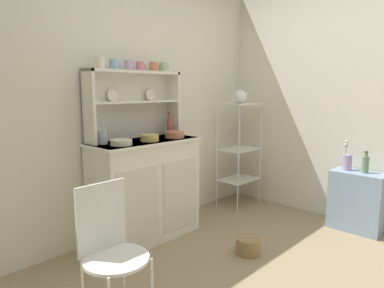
{
  "coord_description": "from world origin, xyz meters",
  "views": [
    {
      "loc": [
        -1.98,
        -1.03,
        1.36
      ],
      "look_at": [
        0.25,
        1.12,
        0.87
      ],
      "focal_mm": 32.18,
      "sensor_mm": 36.0,
      "label": 1
    }
  ],
  "objects_px": {
    "hutch_shelf_unit": "(133,99)",
    "cup_cream_0": "(100,63)",
    "side_shelf_blue": "(357,201)",
    "porcelain_teapot": "(240,97)",
    "flower_vase": "(347,161)",
    "oil_bottle": "(365,164)",
    "wire_chair": "(110,244)",
    "jam_bottle": "(169,126)",
    "bakers_rack": "(239,144)",
    "hutch_cabinet": "(146,189)",
    "floor_basket": "(248,246)",
    "utensil_jar": "(103,137)",
    "bowl_mixing_large": "(121,142)"
  },
  "relations": [
    {
      "from": "cup_cream_0",
      "to": "porcelain_teapot",
      "type": "xyz_separation_m",
      "value": [
        1.67,
        -0.19,
        -0.29
      ]
    },
    {
      "from": "hutch_shelf_unit",
      "to": "floor_basket",
      "type": "bearing_deg",
      "value": -69.1
    },
    {
      "from": "floor_basket",
      "to": "cup_cream_0",
      "type": "distance_m",
      "value": 1.94
    },
    {
      "from": "hutch_cabinet",
      "to": "cup_cream_0",
      "type": "relative_size",
      "value": 10.56
    },
    {
      "from": "bowl_mixing_large",
      "to": "jam_bottle",
      "type": "distance_m",
      "value": 0.69
    },
    {
      "from": "hutch_shelf_unit",
      "to": "wire_chair",
      "type": "distance_m",
      "value": 1.55
    },
    {
      "from": "jam_bottle",
      "to": "floor_basket",
      "type": "bearing_deg",
      "value": -89.02
    },
    {
      "from": "side_shelf_blue",
      "to": "jam_bottle",
      "type": "bearing_deg",
      "value": 129.52
    },
    {
      "from": "bakers_rack",
      "to": "bowl_mixing_large",
      "type": "relative_size",
      "value": 6.8
    },
    {
      "from": "bakers_rack",
      "to": "side_shelf_blue",
      "type": "bearing_deg",
      "value": -80.39
    },
    {
      "from": "cup_cream_0",
      "to": "utensil_jar",
      "type": "bearing_deg",
      "value": -125.56
    },
    {
      "from": "hutch_cabinet",
      "to": "bowl_mixing_large",
      "type": "bearing_deg",
      "value": -166.08
    },
    {
      "from": "wire_chair",
      "to": "flower_vase",
      "type": "relative_size",
      "value": 2.87
    },
    {
      "from": "wire_chair",
      "to": "bowl_mixing_large",
      "type": "xyz_separation_m",
      "value": [
        0.61,
        0.76,
        0.42
      ]
    },
    {
      "from": "bakers_rack",
      "to": "bowl_mixing_large",
      "type": "bearing_deg",
      "value": -179.68
    },
    {
      "from": "side_shelf_blue",
      "to": "hutch_shelf_unit",
      "type": "bearing_deg",
      "value": 135.97
    },
    {
      "from": "floor_basket",
      "to": "cup_cream_0",
      "type": "height_order",
      "value": "cup_cream_0"
    },
    {
      "from": "hutch_shelf_unit",
      "to": "cup_cream_0",
      "type": "xyz_separation_m",
      "value": [
        -0.34,
        -0.04,
        0.3
      ]
    },
    {
      "from": "side_shelf_blue",
      "to": "porcelain_teapot",
      "type": "xyz_separation_m",
      "value": [
        -0.22,
        1.26,
        0.99
      ]
    },
    {
      "from": "hutch_cabinet",
      "to": "hutch_shelf_unit",
      "type": "bearing_deg",
      "value": 90.0
    },
    {
      "from": "bakers_rack",
      "to": "jam_bottle",
      "type": "relative_size",
      "value": 5.38
    },
    {
      "from": "cup_cream_0",
      "to": "oil_bottle",
      "type": "relative_size",
      "value": 0.46
    },
    {
      "from": "floor_basket",
      "to": "oil_bottle",
      "type": "distance_m",
      "value": 1.39
    },
    {
      "from": "wire_chair",
      "to": "floor_basket",
      "type": "bearing_deg",
      "value": 24.37
    },
    {
      "from": "hutch_cabinet",
      "to": "side_shelf_blue",
      "type": "distance_m",
      "value": 2.04
    },
    {
      "from": "hutch_cabinet",
      "to": "cup_cream_0",
      "type": "distance_m",
      "value": 1.16
    },
    {
      "from": "bowl_mixing_large",
      "to": "utensil_jar",
      "type": "height_order",
      "value": "utensil_jar"
    },
    {
      "from": "hutch_cabinet",
      "to": "floor_basket",
      "type": "xyz_separation_m",
      "value": [
        0.39,
        -0.86,
        -0.4
      ]
    },
    {
      "from": "jam_bottle",
      "to": "porcelain_teapot",
      "type": "distance_m",
      "value": 1.0
    },
    {
      "from": "utensil_jar",
      "to": "bowl_mixing_large",
      "type": "bearing_deg",
      "value": -62.36
    },
    {
      "from": "jam_bottle",
      "to": "bakers_rack",
      "type": "bearing_deg",
      "value": -8.99
    },
    {
      "from": "oil_bottle",
      "to": "hutch_cabinet",
      "type": "bearing_deg",
      "value": 138.25
    },
    {
      "from": "floor_basket",
      "to": "flower_vase",
      "type": "relative_size",
      "value": 0.69
    },
    {
      "from": "cup_cream_0",
      "to": "bakers_rack",
      "type": "bearing_deg",
      "value": -6.38
    },
    {
      "from": "jam_bottle",
      "to": "oil_bottle",
      "type": "relative_size",
      "value": 1.07
    },
    {
      "from": "jam_bottle",
      "to": "porcelain_teapot",
      "type": "height_order",
      "value": "porcelain_teapot"
    },
    {
      "from": "hutch_cabinet",
      "to": "flower_vase",
      "type": "relative_size",
      "value": 3.43
    },
    {
      "from": "cup_cream_0",
      "to": "flower_vase",
      "type": "xyz_separation_m",
      "value": [
        1.88,
        -1.33,
        -0.9
      ]
    },
    {
      "from": "hutch_shelf_unit",
      "to": "oil_bottle",
      "type": "height_order",
      "value": "hutch_shelf_unit"
    },
    {
      "from": "wire_chair",
      "to": "jam_bottle",
      "type": "distance_m",
      "value": 1.65
    },
    {
      "from": "bakers_rack",
      "to": "cup_cream_0",
      "type": "height_order",
      "value": "cup_cream_0"
    },
    {
      "from": "side_shelf_blue",
      "to": "bowl_mixing_large",
      "type": "bearing_deg",
      "value": 145.68
    },
    {
      "from": "flower_vase",
      "to": "wire_chair",
      "type": "bearing_deg",
      "value": 171.44
    },
    {
      "from": "bakers_rack",
      "to": "wire_chair",
      "type": "height_order",
      "value": "bakers_rack"
    },
    {
      "from": "oil_bottle",
      "to": "side_shelf_blue",
      "type": "bearing_deg",
      "value": 90.0
    },
    {
      "from": "jam_bottle",
      "to": "flower_vase",
      "type": "distance_m",
      "value": 1.77
    },
    {
      "from": "cup_cream_0",
      "to": "bowl_mixing_large",
      "type": "xyz_separation_m",
      "value": [
        0.05,
        -0.2,
        -0.64
      ]
    },
    {
      "from": "porcelain_teapot",
      "to": "cup_cream_0",
      "type": "bearing_deg",
      "value": 173.62
    },
    {
      "from": "bakers_rack",
      "to": "utensil_jar",
      "type": "relative_size",
      "value": 4.79
    },
    {
      "from": "utensil_jar",
      "to": "porcelain_teapot",
      "type": "height_order",
      "value": "porcelain_teapot"
    }
  ]
}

